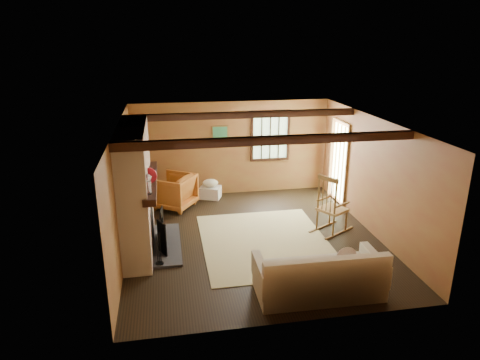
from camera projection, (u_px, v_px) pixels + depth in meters
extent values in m
plane|color=black|center=(253.00, 238.00, 8.74)|extent=(5.50, 5.50, 0.00)
cube|color=olive|center=(232.00, 149.00, 10.92)|extent=(5.00, 0.02, 2.40)
cube|color=olive|center=(295.00, 248.00, 5.79)|extent=(5.00, 0.02, 2.40)
cube|color=olive|center=(122.00, 191.00, 7.94)|extent=(0.02, 5.50, 2.40)
cube|color=olive|center=(373.00, 176.00, 8.77)|extent=(0.02, 5.50, 2.40)
cube|color=white|center=(254.00, 122.00, 7.97)|extent=(5.00, 5.50, 0.02)
cube|color=#331611|center=(270.00, 140.00, 6.88)|extent=(5.00, 0.12, 0.14)
cube|color=#331611|center=(243.00, 115.00, 9.11)|extent=(5.00, 0.12, 0.14)
cube|color=#331611|center=(270.00, 136.00, 10.96)|extent=(1.02, 0.06, 1.32)
cube|color=#BFE9B2|center=(270.00, 136.00, 10.99)|extent=(0.90, 0.01, 1.20)
cube|color=#331611|center=(270.00, 136.00, 10.97)|extent=(0.90, 0.03, 0.02)
cube|color=brown|center=(338.00, 163.00, 10.42)|extent=(0.06, 1.00, 2.06)
cube|color=#BFE9B2|center=(340.00, 163.00, 10.42)|extent=(0.01, 0.80, 1.85)
cube|color=brown|center=(220.00, 134.00, 10.72)|extent=(0.42, 0.03, 0.42)
cube|color=#246D63|center=(220.00, 134.00, 10.70)|extent=(0.36, 0.01, 0.36)
cube|color=#9A503B|center=(136.00, 190.00, 7.98)|extent=(0.50, 2.20, 2.40)
cube|color=black|center=(143.00, 226.00, 8.23)|extent=(0.38, 1.00, 0.85)
cube|color=#37363B|center=(167.00, 244.00, 8.44)|extent=(0.55, 1.80, 0.05)
cube|color=#331611|center=(151.00, 181.00, 7.98)|extent=(0.22, 2.30, 0.12)
cube|color=black|center=(162.00, 238.00, 7.93)|extent=(0.16, 0.30, 0.65)
cube|color=black|center=(162.00, 230.00, 8.24)|extent=(0.07, 0.32, 0.65)
cube|color=black|center=(162.00, 223.00, 8.55)|extent=(0.07, 0.32, 0.65)
cylinder|color=black|center=(160.00, 263.00, 7.66)|extent=(0.15, 0.15, 0.02)
cylinder|color=black|center=(157.00, 249.00, 7.54)|extent=(0.01, 0.01, 0.60)
cylinder|color=black|center=(159.00, 249.00, 7.57)|extent=(0.01, 0.01, 0.60)
cylinder|color=black|center=(160.00, 248.00, 7.60)|extent=(0.01, 0.01, 0.60)
cylinder|color=white|center=(148.00, 188.00, 7.14)|extent=(0.10, 0.10, 0.23)
sphere|color=white|center=(148.00, 178.00, 7.08)|extent=(0.12, 0.12, 0.12)
cylinder|color=red|center=(149.00, 176.00, 7.65)|extent=(0.29, 0.09, 0.29)
cube|color=black|center=(150.00, 173.00, 8.11)|extent=(0.24, 0.19, 0.11)
cylinder|color=#331611|center=(150.00, 170.00, 8.30)|extent=(0.07, 0.07, 0.09)
cylinder|color=#331611|center=(150.00, 168.00, 8.45)|extent=(0.07, 0.07, 0.08)
cube|color=#C6BA84|center=(265.00, 242.00, 8.58)|extent=(2.50, 3.00, 0.01)
cube|color=tan|center=(332.00, 209.00, 8.94)|extent=(0.69, 0.69, 0.05)
cube|color=brown|center=(328.00, 179.00, 8.58)|extent=(0.30, 0.45, 0.09)
cylinder|color=brown|center=(346.00, 220.00, 9.00)|extent=(0.04, 0.04, 0.47)
cylinder|color=brown|center=(330.00, 214.00, 9.31)|extent=(0.04, 0.04, 0.47)
cylinder|color=brown|center=(333.00, 226.00, 8.73)|extent=(0.04, 0.04, 0.47)
cylinder|color=brown|center=(317.00, 219.00, 9.04)|extent=(0.04, 0.04, 0.47)
cylinder|color=brown|center=(336.00, 198.00, 8.54)|extent=(0.04, 0.04, 0.80)
cylinder|color=brown|center=(319.00, 192.00, 8.85)|extent=(0.04, 0.04, 0.80)
cylinder|color=brown|center=(331.00, 197.00, 8.62)|extent=(0.02, 0.02, 0.66)
cylinder|color=brown|center=(327.00, 196.00, 8.70)|extent=(0.02, 0.02, 0.66)
cylinder|color=brown|center=(323.00, 195.00, 8.78)|extent=(0.02, 0.02, 0.66)
cube|color=brown|center=(342.00, 205.00, 8.72)|extent=(0.41, 0.27, 0.03)
cube|color=brown|center=(324.00, 198.00, 9.06)|extent=(0.41, 0.27, 0.03)
cube|color=brown|center=(339.00, 233.00, 8.94)|extent=(0.81, 0.50, 0.03)
cube|color=brown|center=(323.00, 226.00, 9.25)|extent=(0.81, 0.50, 0.03)
cube|color=beige|center=(318.00, 281.00, 6.83)|extent=(1.99, 0.92, 0.43)
cube|color=beige|center=(328.00, 275.00, 6.37)|extent=(1.97, 0.18, 0.54)
cube|color=beige|center=(261.00, 275.00, 6.63)|extent=(0.15, 0.89, 0.39)
cube|color=beige|center=(374.00, 265.00, 6.91)|extent=(0.15, 0.89, 0.39)
ellipsoid|color=beige|center=(346.00, 257.00, 6.89)|extent=(0.36, 0.13, 0.35)
cylinder|color=brown|center=(155.00, 197.00, 10.81)|extent=(0.44, 0.13, 0.13)
cylinder|color=brown|center=(161.00, 197.00, 10.84)|extent=(0.44, 0.13, 0.13)
cylinder|color=brown|center=(167.00, 196.00, 10.86)|extent=(0.44, 0.13, 0.13)
cylinder|color=brown|center=(155.00, 192.00, 10.77)|extent=(0.44, 0.13, 0.13)
cylinder|color=brown|center=(161.00, 192.00, 10.80)|extent=(0.44, 0.13, 0.13)
cylinder|color=brown|center=(166.00, 191.00, 10.82)|extent=(0.44, 0.13, 0.13)
cube|color=white|center=(210.00, 192.00, 10.89)|extent=(0.60, 0.54, 0.30)
ellipsoid|color=beige|center=(210.00, 183.00, 10.81)|extent=(0.49, 0.44, 0.20)
imported|color=#BF6026|center=(174.00, 191.00, 10.20)|extent=(1.23, 1.22, 0.82)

